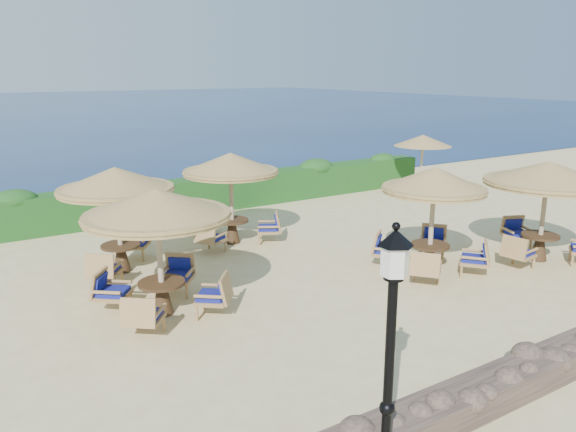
% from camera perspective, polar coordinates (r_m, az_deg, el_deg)
% --- Properties ---
extents(ground, '(120.00, 120.00, 0.00)m').
position_cam_1_polar(ground, '(14.83, 6.09, -4.80)').
color(ground, beige).
rests_on(ground, ground).
extents(sea, '(160.00, 160.00, 0.00)m').
position_cam_1_polar(sea, '(81.56, -26.35, 9.68)').
color(sea, '#0B1B46').
rests_on(sea, ground).
extents(hedge, '(18.00, 0.90, 1.20)m').
position_cam_1_polar(hedge, '(20.59, -6.32, 2.44)').
color(hedge, '#154215').
rests_on(hedge, ground).
extents(stone_wall, '(15.00, 0.65, 0.44)m').
position_cam_1_polar(stone_wall, '(10.98, 26.98, -12.37)').
color(stone_wall, brown).
rests_on(stone_wall, ground).
extents(lamp_post, '(0.44, 0.44, 3.31)m').
position_cam_1_polar(lamp_post, '(6.62, 10.17, -16.10)').
color(lamp_post, black).
rests_on(lamp_post, ground).
extents(extra_parasol, '(2.30, 2.30, 2.41)m').
position_cam_1_polar(extra_parasol, '(23.26, 13.55, 7.45)').
color(extra_parasol, tan).
rests_on(extra_parasol, ground).
extents(cafe_set_0, '(2.97, 2.97, 2.65)m').
position_cam_1_polar(cafe_set_0, '(11.50, -13.06, -1.12)').
color(cafe_set_0, tan).
rests_on(cafe_set_0, ground).
extents(cafe_set_1, '(2.61, 2.61, 2.65)m').
position_cam_1_polar(cafe_set_1, '(14.15, 14.51, 1.26)').
color(cafe_set_1, tan).
rests_on(cafe_set_1, ground).
extents(cafe_set_2, '(3.19, 3.19, 2.65)m').
position_cam_1_polar(cafe_set_2, '(15.93, 24.76, 2.70)').
color(cafe_set_2, tan).
rests_on(cafe_set_2, ground).
extents(cafe_set_3, '(2.82, 2.82, 2.65)m').
position_cam_1_polar(cafe_set_3, '(14.24, -17.04, 2.24)').
color(cafe_set_3, tan).
rests_on(cafe_set_3, ground).
extents(cafe_set_4, '(2.77, 2.77, 2.65)m').
position_cam_1_polar(cafe_set_4, '(16.08, -5.82, 3.74)').
color(cafe_set_4, tan).
rests_on(cafe_set_4, ground).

